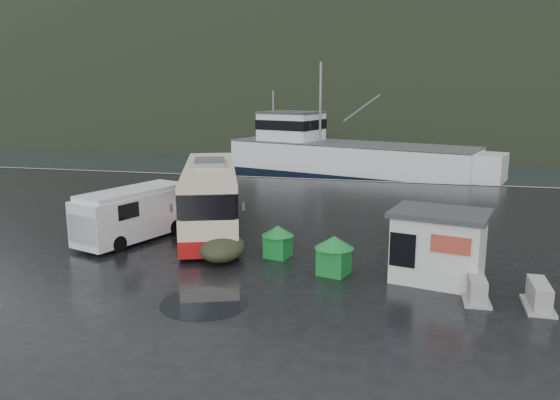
% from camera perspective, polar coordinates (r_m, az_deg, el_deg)
% --- Properties ---
extents(ground, '(160.00, 160.00, 0.00)m').
position_cam_1_polar(ground, '(23.11, -4.01, -5.84)').
color(ground, black).
rests_on(ground, ground).
extents(harbor_water, '(300.00, 180.00, 0.02)m').
position_cam_1_polar(harbor_water, '(131.40, 10.25, 8.47)').
color(harbor_water, black).
rests_on(harbor_water, ground).
extents(quay_edge, '(160.00, 0.60, 1.50)m').
position_cam_1_polar(quay_edge, '(42.14, 3.93, 2.17)').
color(quay_edge, '#999993').
rests_on(quay_edge, ground).
extents(headland, '(780.00, 540.00, 570.00)m').
position_cam_1_polar(headland, '(271.16, 13.94, 9.88)').
color(headland, black).
rests_on(headland, ground).
extents(coach_bus, '(6.66, 12.07, 3.32)m').
position_cam_1_polar(coach_bus, '(27.97, -7.23, -2.79)').
color(coach_bus, beige).
rests_on(coach_bus, ground).
extents(white_van, '(3.85, 6.16, 2.43)m').
position_cam_1_polar(white_van, '(26.26, -14.88, -4.05)').
color(white_van, silver).
rests_on(white_van, ground).
extents(waste_bin_left, '(1.17, 1.17, 1.35)m').
position_cam_1_polar(waste_bin_left, '(22.91, -0.22, -5.96)').
color(waste_bin_left, '#157B2D').
rests_on(waste_bin_left, ground).
extents(waste_bin_right, '(1.33, 1.33, 1.49)m').
position_cam_1_polar(waste_bin_right, '(20.99, 5.62, -7.70)').
color(waste_bin_right, '#157B2D').
rests_on(waste_bin_right, ground).
extents(dome_tent, '(2.04, 2.70, 1.00)m').
position_cam_1_polar(dome_tent, '(22.65, -6.00, -6.24)').
color(dome_tent, '#2D311D').
rests_on(dome_tent, ground).
extents(ticket_kiosk, '(3.87, 3.28, 2.62)m').
position_cam_1_polar(ticket_kiosk, '(21.05, 16.02, -8.06)').
color(ticket_kiosk, silver).
rests_on(ticket_kiosk, ground).
extents(jersey_barrier_a, '(0.86, 1.70, 0.85)m').
position_cam_1_polar(jersey_barrier_a, '(19.61, 19.72, -9.78)').
color(jersey_barrier_a, '#999993').
rests_on(jersey_barrier_a, ground).
extents(jersey_barrier_b, '(0.91, 1.74, 0.86)m').
position_cam_1_polar(jersey_barrier_b, '(19.70, 25.33, -10.14)').
color(jersey_barrier_b, '#999993').
rests_on(jersey_barrier_b, ground).
extents(fishing_trawler, '(27.17, 13.79, 10.67)m').
position_cam_1_polar(fishing_trawler, '(50.48, 7.27, 3.68)').
color(fishing_trawler, silver).
rests_on(fishing_trawler, ground).
extents(puddles, '(9.47, 4.82, 0.01)m').
position_cam_1_polar(puddles, '(18.63, -15.21, -10.62)').
color(puddles, black).
rests_on(puddles, ground).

